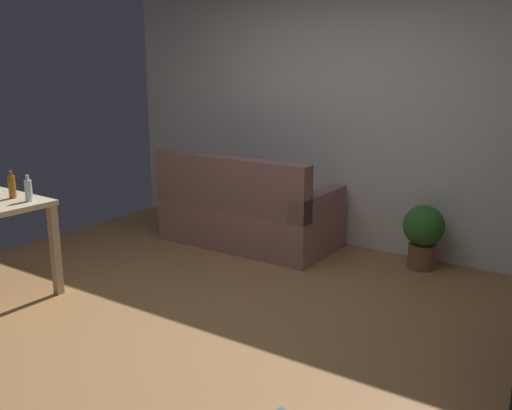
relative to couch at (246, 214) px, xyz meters
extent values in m
cube|color=#9E7042|center=(0.76, -1.59, -0.32)|extent=(5.20, 4.40, 0.02)
cube|color=silver|center=(0.76, 0.61, 1.04)|extent=(5.20, 0.10, 2.70)
cube|color=#996B66|center=(0.00, 0.06, -0.11)|extent=(1.71, 0.84, 0.40)
cube|color=#8C625D|center=(0.00, -0.28, 0.35)|extent=(1.71, 0.16, 0.52)
cube|color=#926661|center=(0.77, 0.06, 0.20)|extent=(0.16, 0.84, 0.22)
cube|color=#926661|center=(-0.77, 0.06, 0.20)|extent=(0.16, 0.84, 0.22)
cube|color=tan|center=(-0.49, -1.87, 0.05)|extent=(0.06, 0.06, 0.72)
cylinder|color=brown|center=(1.68, 0.31, -0.20)|extent=(0.24, 0.24, 0.22)
sphere|color=#2D6B28|center=(1.68, 0.31, 0.08)|extent=(0.36, 0.36, 0.36)
cylinder|color=#9E6019|center=(-0.79, -1.99, 0.54)|extent=(0.05, 0.05, 0.17)
cylinder|color=#9E6019|center=(-0.79, -1.99, 0.65)|extent=(0.02, 0.02, 0.04)
cylinder|color=silver|center=(-0.60, -1.98, 0.53)|extent=(0.05, 0.05, 0.16)
cylinder|color=silver|center=(-0.60, -1.98, 0.63)|extent=(0.02, 0.02, 0.04)
camera|label=1|loc=(3.16, -4.48, 1.46)|focal=40.04mm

